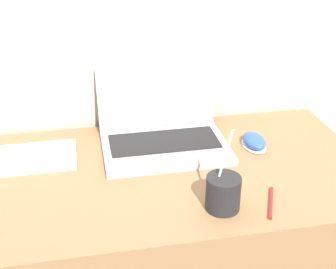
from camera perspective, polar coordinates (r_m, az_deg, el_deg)
name	(u,v)px	position (r m, az deg, el deg)	size (l,w,h in m)	color
desk	(175,266)	(1.53, 0.86, -15.73)	(1.10, 0.62, 0.71)	#936D47
laptop	(162,130)	(1.43, -0.74, 0.51)	(0.37, 0.34, 0.20)	#ADADB2
drink_cup	(223,192)	(1.14, 6.73, -7.00)	(0.08, 0.08, 0.21)	#232326
computer_mouse	(254,142)	(1.44, 10.45, -0.85)	(0.07, 0.11, 0.04)	white
pen	(271,203)	(1.19, 12.42, -8.10)	(0.06, 0.12, 0.01)	#A51E1E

